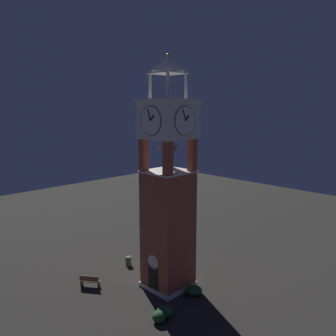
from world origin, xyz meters
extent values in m
plane|color=#2A2925|center=(0.00, 0.00, 0.00)|extent=(80.00, 80.00, 0.00)
cube|color=#9E4C38|center=(0.00, 0.00, 4.66)|extent=(3.16, 3.16, 9.32)
cube|color=silver|center=(0.00, 0.00, 0.17)|extent=(3.36, 3.36, 0.35)
cube|color=black|center=(0.00, -1.59, 1.15)|extent=(1.10, 0.04, 2.20)
cylinder|color=silver|center=(0.00, -1.59, 2.55)|extent=(1.10, 0.04, 1.10)
cube|color=#9E4C38|center=(-1.30, -1.30, 10.59)|extent=(0.56, 0.56, 2.55)
cube|color=#9E4C38|center=(1.30, -1.30, 10.59)|extent=(0.56, 0.56, 2.55)
cube|color=#9E4C38|center=(-1.30, 1.30, 10.59)|extent=(0.56, 0.56, 2.55)
cube|color=#9E4C38|center=(1.30, 1.30, 10.59)|extent=(0.56, 0.56, 2.55)
cube|color=silver|center=(0.00, 0.00, 9.38)|extent=(3.32, 3.32, 0.12)
cone|color=#4C4C51|center=(0.71, -0.02, 11.12)|extent=(0.45, 0.45, 0.47)
cone|color=#4C4C51|center=(0.15, 0.70, 11.12)|extent=(0.45, 0.45, 0.49)
cone|color=#4C4C51|center=(-0.60, 0.38, 11.12)|extent=(0.51, 0.51, 0.51)
cone|color=#4C4C51|center=(-0.56, -0.44, 11.12)|extent=(0.41, 0.41, 0.36)
cone|color=#4C4C51|center=(0.29, -0.65, 11.12)|extent=(0.60, 0.60, 0.45)
cube|color=silver|center=(0.00, 0.00, 13.25)|extent=(3.40, 3.40, 2.77)
cylinder|color=white|center=(0.00, -1.72, 13.25)|extent=(2.10, 0.05, 2.10)
torus|color=black|center=(0.00, -1.72, 13.25)|extent=(2.12, 0.06, 2.12)
cube|color=black|center=(0.18, -1.78, 13.45)|extent=(0.42, 0.03, 0.45)
cube|color=black|center=(-0.13, -1.78, 13.65)|extent=(0.32, 0.03, 0.82)
cylinder|color=white|center=(0.00, 1.72, 13.25)|extent=(2.10, 0.05, 2.10)
torus|color=black|center=(0.00, 1.72, 13.25)|extent=(2.12, 0.06, 2.12)
cube|color=black|center=(0.18, 1.78, 13.45)|extent=(0.42, 0.03, 0.45)
cube|color=black|center=(-0.13, 1.78, 13.65)|extent=(0.32, 0.03, 0.82)
cylinder|color=white|center=(-1.72, 0.00, 13.25)|extent=(0.05, 2.10, 2.10)
torus|color=black|center=(-1.72, 0.00, 13.25)|extent=(0.06, 2.12, 2.12)
cube|color=black|center=(-1.78, 0.18, 13.45)|extent=(0.03, 0.42, 0.45)
cube|color=black|center=(-1.78, -0.13, 13.65)|extent=(0.03, 0.32, 0.82)
cylinder|color=white|center=(1.72, 0.00, 13.25)|extent=(0.05, 2.10, 2.10)
torus|color=black|center=(1.72, 0.00, 13.25)|extent=(0.06, 2.12, 2.12)
cube|color=black|center=(1.78, 0.18, 13.45)|extent=(0.03, 0.42, 0.45)
cube|color=black|center=(1.78, -0.13, 13.65)|extent=(0.03, 0.32, 0.82)
cube|color=silver|center=(0.00, 0.00, 14.72)|extent=(3.76, 3.76, 0.16)
cylinder|color=silver|center=(-0.93, -0.93, 15.70)|extent=(0.22, 0.22, 1.81)
cylinder|color=silver|center=(0.93, -0.93, 15.70)|extent=(0.22, 0.22, 1.81)
cylinder|color=silver|center=(-0.93, 0.93, 15.70)|extent=(0.22, 0.22, 1.81)
cylinder|color=silver|center=(0.93, 0.93, 15.70)|extent=(0.22, 0.22, 1.81)
cube|color=silver|center=(0.00, 0.00, 16.66)|extent=(2.31, 2.31, 0.12)
pyramid|color=silver|center=(0.00, 0.00, 17.25)|extent=(2.31, 2.31, 1.05)
sphere|color=#B79338|center=(0.00, 0.00, 17.90)|extent=(0.24, 0.24, 0.24)
cube|color=brown|center=(-4.37, -4.48, 0.45)|extent=(1.55, 1.30, 0.06)
cube|color=brown|center=(-4.26, -4.63, 0.73)|extent=(1.32, 0.98, 0.44)
cube|color=#2D2D33|center=(-4.96, -4.90, 0.21)|extent=(0.30, 0.37, 0.42)
cube|color=#2D2D33|center=(-3.79, -4.05, 0.21)|extent=(0.30, 0.37, 0.42)
cylinder|color=black|center=(-4.63, 2.84, 1.64)|extent=(0.12, 0.12, 3.28)
sphere|color=#F9EFCC|center=(-4.63, 2.84, 3.46)|extent=(0.36, 0.36, 0.36)
cylinder|color=#38513D|center=(-5.25, 0.12, 0.40)|extent=(0.52, 0.52, 0.80)
ellipsoid|color=#234C28|center=(2.29, 0.54, 0.30)|extent=(1.27, 1.27, 0.60)
ellipsoid|color=#234C28|center=(3.01, -3.82, 0.38)|extent=(0.94, 0.94, 0.76)
ellipsoid|color=#234C28|center=(2.80, -3.08, 0.33)|extent=(1.18, 1.18, 0.67)
camera|label=1|loc=(18.64, -18.47, 14.13)|focal=37.49mm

